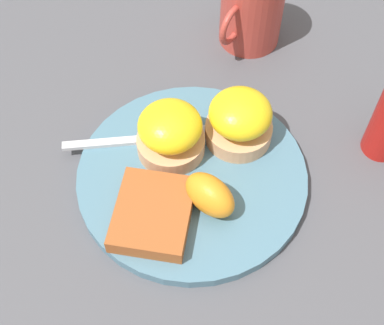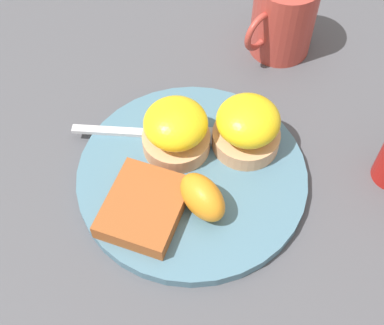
% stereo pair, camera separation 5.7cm
% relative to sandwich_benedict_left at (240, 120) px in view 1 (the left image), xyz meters
% --- Properties ---
extents(ground_plane, '(1.10, 1.10, 0.00)m').
position_rel_sandwich_benedict_left_xyz_m(ground_plane, '(0.07, -0.01, -0.04)').
color(ground_plane, '#4C4C51').
extents(plate, '(0.26, 0.26, 0.01)m').
position_rel_sandwich_benedict_left_xyz_m(plate, '(0.07, -0.01, -0.04)').
color(plate, slate).
rests_on(plate, ground_plane).
extents(sandwich_benedict_left, '(0.08, 0.08, 0.06)m').
position_rel_sandwich_benedict_left_xyz_m(sandwich_benedict_left, '(0.00, 0.00, 0.00)').
color(sandwich_benedict_left, tan).
rests_on(sandwich_benedict_left, plate).
extents(sandwich_benedict_right, '(0.08, 0.08, 0.06)m').
position_rel_sandwich_benedict_left_xyz_m(sandwich_benedict_right, '(0.06, -0.05, 0.00)').
color(sandwich_benedict_right, tan).
rests_on(sandwich_benedict_right, plate).
extents(hashbrown_patty, '(0.12, 0.11, 0.02)m').
position_rel_sandwich_benedict_left_xyz_m(hashbrown_patty, '(0.14, -0.01, -0.02)').
color(hashbrown_patty, '#9F5024').
rests_on(hashbrown_patty, plate).
extents(orange_wedge, '(0.04, 0.06, 0.04)m').
position_rel_sandwich_benedict_left_xyz_m(orange_wedge, '(0.09, 0.02, -0.01)').
color(orange_wedge, orange).
rests_on(orange_wedge, plate).
extents(fork, '(0.14, 0.16, 0.00)m').
position_rel_sandwich_benedict_left_xyz_m(fork, '(0.06, -0.07, -0.03)').
color(fork, silver).
rests_on(fork, plate).
extents(cup, '(0.11, 0.08, 0.10)m').
position_rel_sandwich_benedict_left_xyz_m(cup, '(-0.16, -0.08, 0.01)').
color(cup, '#B23D33').
rests_on(cup, ground_plane).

